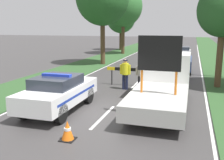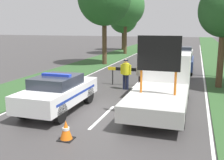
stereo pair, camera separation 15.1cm
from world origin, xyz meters
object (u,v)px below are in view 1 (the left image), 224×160
(road_barrier, at_px, (130,71))
(police_officer, at_px, (125,72))
(queued_car_hatch_blue, at_px, (179,61))
(roadside_tree_near_left, at_px, (121,18))
(pedestrian_civilian, at_px, (141,73))
(traffic_cone_near_police, at_px, (68,130))
(work_truck, at_px, (163,81))
(traffic_cone_centre_front, at_px, (160,79))
(roadside_tree_near_right, at_px, (223,11))
(queued_car_van_white, at_px, (181,53))
(roadside_tree_mid_left, at_px, (123,6))
(police_car, at_px, (59,92))

(road_barrier, bearing_deg, police_officer, -90.51)
(police_officer, xyz_separation_m, queued_car_hatch_blue, (2.60, 6.81, -0.18))
(queued_car_hatch_blue, bearing_deg, roadside_tree_near_left, -61.38)
(pedestrian_civilian, xyz_separation_m, traffic_cone_near_police, (-0.96, -7.18, -0.66))
(work_truck, height_order, traffic_cone_centre_front, work_truck)
(police_officer, bearing_deg, roadside_tree_near_right, -142.89)
(work_truck, height_order, queued_car_van_white, work_truck)
(road_barrier, height_order, police_officer, police_officer)
(roadside_tree_mid_left, bearing_deg, traffic_cone_centre_front, -68.15)
(police_officer, relative_size, traffic_cone_near_police, 2.70)
(roadside_tree_mid_left, bearing_deg, roadside_tree_near_right, -58.61)
(police_car, distance_m, queued_car_hatch_blue, 12.13)
(traffic_cone_near_police, bearing_deg, police_officer, 89.44)
(roadside_tree_near_right, bearing_deg, roadside_tree_near_left, 118.44)
(work_truck, relative_size, roadside_tree_mid_left, 0.74)
(road_barrier, relative_size, traffic_cone_centre_front, 4.04)
(road_barrier, height_order, queued_car_van_white, queued_car_van_white)
(pedestrian_civilian, relative_size, queued_car_van_white, 0.38)
(queued_car_van_white, bearing_deg, roadside_tree_near_right, 102.55)
(roadside_tree_mid_left, bearing_deg, pedestrian_civilian, -72.36)
(queued_car_hatch_blue, bearing_deg, traffic_cone_near_police, 79.15)
(police_car, xyz_separation_m, traffic_cone_centre_front, (3.51, 6.28, -0.45))
(police_officer, xyz_separation_m, traffic_cone_centre_front, (1.75, 1.77, -0.67))
(pedestrian_civilian, relative_size, roadside_tree_near_left, 0.24)
(work_truck, relative_size, queued_car_van_white, 1.44)
(traffic_cone_near_police, bearing_deg, road_barrier, 88.98)
(traffic_cone_centre_front, bearing_deg, queued_car_hatch_blue, 80.40)
(traffic_cone_centre_front, height_order, roadside_tree_near_right, roadside_tree_near_right)
(traffic_cone_near_police, bearing_deg, roadside_tree_near_left, 102.15)
(traffic_cone_near_police, height_order, queued_car_van_white, queued_car_van_white)
(police_car, relative_size, roadside_tree_near_left, 0.64)
(police_car, height_order, queued_car_van_white, police_car)
(queued_car_hatch_blue, bearing_deg, police_officer, 69.11)
(road_barrier, relative_size, queued_car_van_white, 0.67)
(road_barrier, relative_size, police_officer, 1.68)
(queued_car_van_white, xyz_separation_m, roadside_tree_mid_left, (-7.54, 4.99, 5.14))
(road_barrier, height_order, roadside_tree_near_right, roadside_tree_near_right)
(police_officer, height_order, roadside_tree_near_left, roadside_tree_near_left)
(work_truck, height_order, traffic_cone_near_police, work_truck)
(queued_car_hatch_blue, relative_size, roadside_tree_near_right, 0.73)
(queued_car_van_white, bearing_deg, road_barrier, 79.19)
(police_car, bearing_deg, work_truck, 34.20)
(police_officer, relative_size, roadside_tree_mid_left, 0.20)
(traffic_cone_near_police, distance_m, traffic_cone_centre_front, 9.07)
(roadside_tree_near_left, height_order, roadside_tree_near_right, roadside_tree_near_left)
(traffic_cone_near_police, height_order, roadside_tree_mid_left, roadside_tree_mid_left)
(traffic_cone_centre_front, bearing_deg, work_truck, -81.13)
(queued_car_van_white, bearing_deg, traffic_cone_near_police, 82.95)
(road_barrier, distance_m, queued_car_van_white, 12.95)
(police_car, distance_m, roadside_tree_mid_left, 23.98)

